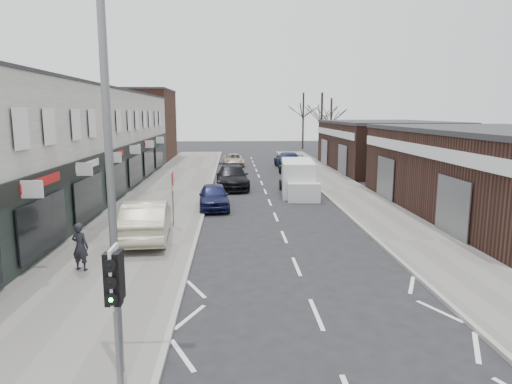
{
  "coord_description": "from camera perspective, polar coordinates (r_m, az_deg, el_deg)",
  "views": [
    {
      "loc": [
        -2.29,
        -9.81,
        5.54
      ],
      "look_at": [
        -1.43,
        6.97,
        2.6
      ],
      "focal_mm": 32.0,
      "sensor_mm": 36.0,
      "label": 1
    }
  ],
  "objects": [
    {
      "name": "shop_terrace_left",
      "position": [
        31.44,
        -23.94,
        5.45
      ],
      "size": [
        8.0,
        41.0,
        7.1
      ],
      "primitive_type": "cube",
      "color": "silver",
      "rests_on": "ground"
    },
    {
      "name": "tree_far_a",
      "position": [
        59.16,
        8.09,
        4.45
      ],
      "size": [
        3.6,
        3.6,
        8.0
      ],
      "primitive_type": null,
      "color": "#382D26",
      "rests_on": "ground"
    },
    {
      "name": "traffic_light",
      "position": [
        8.66,
        -17.19,
        -11.7
      ],
      "size": [
        0.28,
        0.6,
        3.1
      ],
      "color": "slate",
      "rests_on": "pavement_left"
    },
    {
      "name": "pavement_left",
      "position": [
        32.58,
        -10.77,
        0.06
      ],
      "size": [
        5.5,
        64.0,
        0.12
      ],
      "primitive_type": "cube",
      "color": "slate",
      "rests_on": "ground"
    },
    {
      "name": "parked_car_left_b",
      "position": [
        33.68,
        -2.99,
        1.86
      ],
      "size": [
        2.56,
        5.78,
        1.65
      ],
      "primitive_type": "imported",
      "rotation": [
        0.0,
        0.0,
        0.05
      ],
      "color": "black",
      "rests_on": "ground"
    },
    {
      "name": "parked_car_right_b",
      "position": [
        40.77,
        4.36,
        3.13
      ],
      "size": [
        1.88,
        4.39,
        1.48
      ],
      "primitive_type": "imported",
      "rotation": [
        0.0,
        0.0,
        3.17
      ],
      "color": "black",
      "rests_on": "ground"
    },
    {
      "name": "tree_far_c",
      "position": [
        70.85,
        5.85,
        5.39
      ],
      "size": [
        3.6,
        3.6,
        8.5
      ],
      "primitive_type": null,
      "color": "#382D26",
      "rests_on": "ground"
    },
    {
      "name": "pavement_right",
      "position": [
        33.26,
        11.08,
        0.25
      ],
      "size": [
        3.5,
        64.0,
        0.12
      ],
      "primitive_type": "cube",
      "color": "slate",
      "rests_on": "ground"
    },
    {
      "name": "warning_sign",
      "position": [
        22.25,
        -10.32,
        1.13
      ],
      "size": [
        0.12,
        0.8,
        2.7
      ],
      "color": "slate",
      "rests_on": "pavement_left"
    },
    {
      "name": "parked_car_right_c",
      "position": [
        46.52,
        4.02,
        4.04
      ],
      "size": [
        2.58,
        5.6,
        1.59
      ],
      "primitive_type": "imported",
      "rotation": [
        0.0,
        0.0,
        3.21
      ],
      "color": "#152143",
      "rests_on": "ground"
    },
    {
      "name": "right_unit_far",
      "position": [
        46.36,
        15.74,
        5.48
      ],
      "size": [
        10.0,
        16.0,
        4.5
      ],
      "primitive_type": "cube",
      "color": "#351F18",
      "rests_on": "ground"
    },
    {
      "name": "tree_far_b",
      "position": [
        65.52,
        9.25,
        4.94
      ],
      "size": [
        3.6,
        3.6,
        7.5
      ],
      "primitive_type": null,
      "color": "#382D26",
      "rests_on": "ground"
    },
    {
      "name": "brick_block_far",
      "position": [
        55.96,
        -14.65,
        8.03
      ],
      "size": [
        8.0,
        10.0,
        8.0
      ],
      "primitive_type": "cube",
      "color": "#4D2B21",
      "rests_on": "ground"
    },
    {
      "name": "ground",
      "position": [
        11.49,
        9.45,
        -19.03
      ],
      "size": [
        160.0,
        160.0,
        0.0
      ],
      "primitive_type": "plane",
      "color": "black",
      "rests_on": "ground"
    },
    {
      "name": "pedestrian",
      "position": [
        16.99,
        -21.13,
        -6.38
      ],
      "size": [
        0.71,
        0.57,
        1.69
      ],
      "primitive_type": "imported",
      "rotation": [
        0.0,
        0.0,
        2.84
      ],
      "color": "black",
      "rests_on": "pavement_left"
    },
    {
      "name": "parked_car_left_c",
      "position": [
        47.91,
        -2.83,
        4.02
      ],
      "size": [
        2.34,
        4.63,
        1.25
      ],
      "primitive_type": "imported",
      "rotation": [
        0.0,
        0.0,
        0.06
      ],
      "color": "#BFAD99",
      "rests_on": "ground"
    },
    {
      "name": "parked_car_right_a",
      "position": [
        34.61,
        5.46,
        1.81
      ],
      "size": [
        1.59,
        4.18,
        1.36
      ],
      "primitive_type": "imported",
      "rotation": [
        0.0,
        0.0,
        3.1
      ],
      "color": "silver",
      "rests_on": "ground"
    },
    {
      "name": "white_van",
      "position": [
        31.19,
        5.26,
        1.67
      ],
      "size": [
        2.5,
        6.06,
        2.3
      ],
      "rotation": [
        0.0,
        0.0,
        -0.09
      ],
      "color": "white",
      "rests_on": "ground"
    },
    {
      "name": "street_lamp",
      "position": [
        9.33,
        -16.82,
        3.84
      ],
      "size": [
        2.23,
        0.22,
        8.0
      ],
      "color": "slate",
      "rests_on": "pavement_left"
    },
    {
      "name": "sedan_on_pavement",
      "position": [
        20.25,
        -13.5,
        -3.37
      ],
      "size": [
        2.25,
        5.34,
        1.72
      ],
      "primitive_type": "imported",
      "rotation": [
        0.0,
        0.0,
        3.23
      ],
      "color": "#B8B093",
      "rests_on": "pavement_left"
    },
    {
      "name": "parked_car_left_a",
      "position": [
        26.65,
        -5.28,
        -0.53
      ],
      "size": [
        1.98,
        4.35,
        1.45
      ],
      "primitive_type": "imported",
      "rotation": [
        0.0,
        0.0,
        0.07
      ],
      "color": "#121639",
      "rests_on": "ground"
    },
    {
      "name": "right_unit_near",
      "position": [
        28.22,
        28.71,
        2.01
      ],
      "size": [
        10.0,
        18.0,
        4.5
      ],
      "primitive_type": "cube",
      "color": "#351F18",
      "rests_on": "ground"
    }
  ]
}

